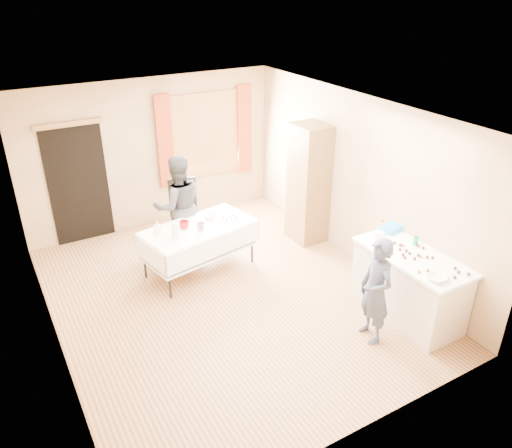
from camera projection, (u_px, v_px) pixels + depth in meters
floor at (226, 296)px, 7.11m from camera, size 4.50×5.50×0.02m
ceiling at (220, 114)px, 5.92m from camera, size 4.50×5.50×0.02m
wall_back at (152, 154)px, 8.65m from camera, size 4.50×0.02×2.60m
wall_front at (364, 330)px, 4.38m from camera, size 4.50×0.02×2.60m
wall_left at (40, 257)px, 5.51m from camera, size 0.02×5.50×2.60m
wall_right at (357, 181)px, 7.52m from camera, size 0.02×5.50×2.60m
window_frame at (205, 135)px, 8.97m from camera, size 1.32×0.06×1.52m
window_pane at (205, 135)px, 8.96m from camera, size 1.20×0.02×1.40m
curtain_left at (165, 142)px, 8.59m from camera, size 0.28×0.06×1.65m
curtain_right at (244, 129)px, 9.28m from camera, size 0.28×0.06×1.65m
doorway at (78, 185)px, 8.18m from camera, size 0.95×0.04×2.00m
door_lintel at (68, 124)px, 7.70m from camera, size 1.05×0.06×0.08m
cabinet at (308, 184)px, 8.21m from camera, size 0.50×0.60×2.00m
counter at (408, 285)px, 6.52m from camera, size 0.72×1.53×0.91m
party_table at (199, 244)px, 7.53m from camera, size 1.80×1.15×0.75m
chair at (186, 225)px, 8.33m from camera, size 0.56×0.56×1.11m
girl at (376, 291)px, 5.99m from camera, size 0.59×0.47×1.38m
woman at (179, 206)px, 7.84m from camera, size 0.94×0.80×1.66m
soda_can at (416, 241)px, 6.52m from camera, size 0.08×0.08×0.12m
mixing_bowl at (437, 278)px, 5.79m from camera, size 0.23×0.23×0.06m
foam_block at (378, 235)px, 6.71m from camera, size 0.17×0.13×0.08m
blue_basket at (392, 228)px, 6.89m from camera, size 0.33×0.25×0.08m
pitcher at (176, 232)px, 7.00m from camera, size 0.14×0.14×0.22m
cup_red at (184, 225)px, 7.30m from camera, size 0.19×0.19×0.12m
cup_rainbow at (201, 227)px, 7.25m from camera, size 0.16×0.16×0.12m
small_bowl at (210, 216)px, 7.62m from camera, size 0.24×0.24×0.06m
pastry_tray at (230, 219)px, 7.59m from camera, size 0.32×0.26×0.02m
bottle at (157, 227)px, 7.14m from camera, size 0.11×0.11×0.19m
cake_balls at (415, 256)px, 6.26m from camera, size 0.52×1.14×0.04m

